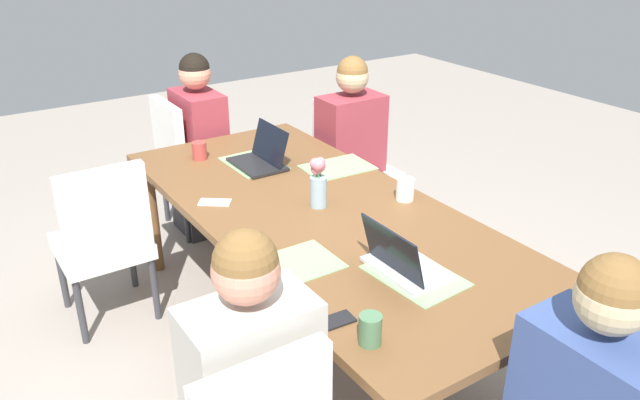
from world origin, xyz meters
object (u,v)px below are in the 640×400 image
object	(u,v)px
phone_black	(333,322)
phone_silver	(215,202)
dining_table	(320,222)
coffee_mug_near_right	(370,330)
person_head_right_left_far	(202,156)
laptop_head_right_left_far	(261,158)
person_near_right_near	(350,160)
coffee_mug_near_left	(199,151)
coffee_mug_centre_left	(405,189)
flower_vase	(318,179)
chair_near_right_near	(351,159)
laptop_head_left_left_mid	(403,263)
chair_head_right_left_far	(188,159)
chair_far_right_mid	(104,236)

from	to	relation	value
phone_black	phone_silver	size ratio (longest dim) A/B	1.00
dining_table	coffee_mug_near_right	xyz separation A→B (m)	(-0.91, 0.40, 0.12)
dining_table	person_head_right_left_far	size ratio (longest dim) A/B	2.00
laptop_head_right_left_far	person_near_right_near	bearing A→B (deg)	-74.10
coffee_mug_near_left	coffee_mug_centre_left	world-z (taller)	coffee_mug_centre_left
flower_vase	coffee_mug_near_right	bearing A→B (deg)	156.06
chair_near_right_near	phone_silver	bearing A→B (deg)	115.80
chair_near_right_near	coffee_mug_near_right	bearing A→B (deg)	145.58
person_head_right_left_far	phone_silver	xyz separation A→B (m)	(-1.13, 0.41, 0.21)
coffee_mug_centre_left	phone_black	distance (m)	1.05
person_head_right_left_far	phone_silver	distance (m)	1.21
laptop_head_right_left_far	phone_black	bearing A→B (deg)	160.95
person_near_right_near	flower_vase	bearing A→B (deg)	136.33
person_head_right_left_far	phone_silver	bearing A→B (deg)	160.12
laptop_head_left_left_mid	phone_black	distance (m)	0.42
chair_near_right_near	person_near_right_near	world-z (taller)	person_near_right_near
chair_head_right_left_far	phone_black	world-z (taller)	chair_head_right_left_far
chair_far_right_mid	coffee_mug_near_right	size ratio (longest dim) A/B	8.69
coffee_mug_centre_left	dining_table	bearing A→B (deg)	72.53
flower_vase	coffee_mug_near_left	xyz separation A→B (m)	(0.87, 0.22, -0.09)
person_head_right_left_far	coffee_mug_near_left	xyz separation A→B (m)	(-0.55, 0.23, 0.25)
chair_near_right_near	coffee_mug_near_right	world-z (taller)	chair_near_right_near
coffee_mug_near_left	phone_black	world-z (taller)	coffee_mug_near_left
person_near_right_near	chair_far_right_mid	world-z (taller)	person_near_right_near
chair_near_right_near	chair_head_right_left_far	bearing A→B (deg)	56.59
person_head_right_left_far	laptop_head_right_left_far	xyz separation A→B (m)	(-0.82, -0.01, 0.25)
laptop_head_left_left_mid	coffee_mug_near_right	xyz separation A→B (m)	(-0.27, 0.36, 0.01)
person_head_right_left_far	chair_far_right_mid	xyz separation A→B (m)	(-0.72, 0.85, -0.03)
person_head_right_left_far	person_near_right_near	size ratio (longest dim) A/B	1.00
person_near_right_near	flower_vase	world-z (taller)	person_near_right_near
chair_head_right_left_far	laptop_head_right_left_far	distance (m)	0.93
person_near_right_near	laptop_head_left_left_mid	size ratio (longest dim) A/B	3.73
chair_near_right_near	coffee_mug_centre_left	distance (m)	1.18
person_near_right_near	phone_black	distance (m)	2.04
chair_near_right_near	coffee_mug_near_left	distance (m)	1.09
dining_table	coffee_mug_near_left	bearing A→B (deg)	12.46
dining_table	chair_near_right_near	size ratio (longest dim) A/B	2.66
coffee_mug_centre_left	phone_silver	size ratio (longest dim) A/B	0.71
dining_table	chair_head_right_left_far	size ratio (longest dim) A/B	2.66
chair_near_right_near	flower_vase	bearing A→B (deg)	136.71
coffee_mug_near_right	coffee_mug_centre_left	distance (m)	1.12
chair_head_right_left_far	chair_far_right_mid	world-z (taller)	same
chair_far_right_mid	phone_black	size ratio (longest dim) A/B	6.00
laptop_head_left_left_mid	phone_black	size ratio (longest dim) A/B	2.13
dining_table	chair_near_right_near	world-z (taller)	chair_near_right_near
coffee_mug_near_right	chair_far_right_mid	bearing A→B (deg)	14.01
person_head_right_left_far	laptop_head_right_left_far	distance (m)	0.86
chair_far_right_mid	coffee_mug_centre_left	size ratio (longest dim) A/B	8.46
coffee_mug_near_right	laptop_head_left_left_mid	bearing A→B (deg)	-53.25
chair_near_right_near	phone_black	size ratio (longest dim) A/B	6.00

